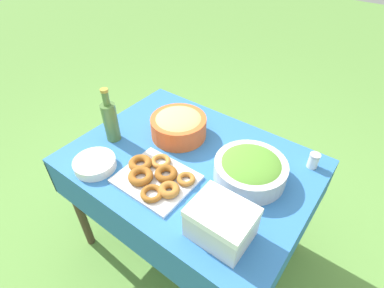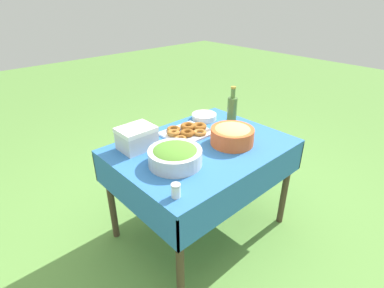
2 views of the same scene
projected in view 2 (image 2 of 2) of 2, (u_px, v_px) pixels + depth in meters
name	position (u px, v px, depth m)	size (l,w,h in m)	color
ground_plane	(200.00, 228.00, 2.48)	(14.00, 14.00, 0.00)	#609342
picnic_table	(202.00, 158.00, 2.17)	(1.23, 0.91, 0.77)	#2D6BB2
salad_bowl	(175.00, 155.00, 1.87)	(0.34, 0.34, 0.12)	silver
pasta_bowl	(232.00, 134.00, 2.11)	(0.31, 0.31, 0.14)	#E05B28
donut_platter	(187.00, 131.00, 2.28)	(0.36, 0.31, 0.05)	silver
plate_stack	(204.00, 117.00, 2.53)	(0.21, 0.21, 0.05)	white
olive_oil_bottle	(232.00, 109.00, 2.41)	(0.08, 0.08, 0.31)	#4C7238
cooler_box	(137.00, 138.00, 2.05)	(0.24, 0.19, 0.16)	silver
salt_shaker	(176.00, 190.00, 1.58)	(0.05, 0.05, 0.08)	white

